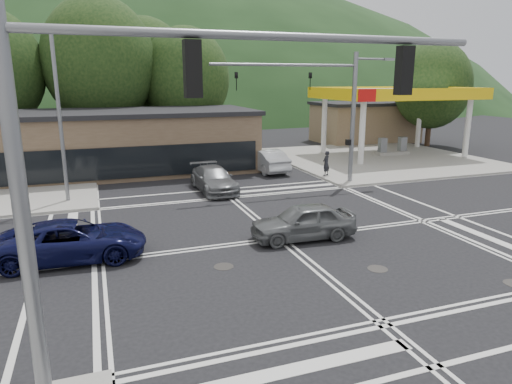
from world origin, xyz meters
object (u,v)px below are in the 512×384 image
object	(u,v)px
car_northbound	(214,179)
pedestrian	(326,163)
car_blue_west	(72,241)
car_queue_a	(266,160)
car_queue_b	(236,151)
car_grey_center	(303,222)

from	to	relation	value
car_northbound	pedestrian	xyz separation A→B (m)	(8.00, 1.11, 0.26)
car_blue_west	car_queue_a	world-z (taller)	car_queue_a
car_blue_west	pedestrian	distance (m)	18.23
car_blue_west	car_queue_a	xyz separation A→B (m)	(12.48, 13.00, 0.07)
car_blue_west	car_queue_b	bearing A→B (deg)	-30.39
car_queue_b	car_northbound	size ratio (longest dim) A/B	1.00
car_northbound	car_grey_center	bearing A→B (deg)	-83.13
car_queue_b	car_grey_center	bearing A→B (deg)	74.84
car_grey_center	pedestrian	bearing A→B (deg)	150.50
car_blue_west	car_grey_center	world-z (taller)	car_grey_center
car_queue_a	pedestrian	bearing A→B (deg)	127.56
pedestrian	car_northbound	bearing A→B (deg)	-22.49
car_blue_west	car_queue_a	distance (m)	18.02
car_queue_b	car_northbound	bearing A→B (deg)	58.74
car_grey_center	car_queue_a	bearing A→B (deg)	168.31
pedestrian	car_queue_a	bearing A→B (deg)	-78.76
car_grey_center	pedestrian	distance (m)	12.34
car_northbound	pedestrian	distance (m)	8.08
car_blue_west	pedestrian	world-z (taller)	pedestrian
car_blue_west	car_northbound	world-z (taller)	car_blue_west
car_queue_b	car_queue_a	bearing A→B (deg)	93.72
car_grey_center	pedestrian	size ratio (longest dim) A/B	2.63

